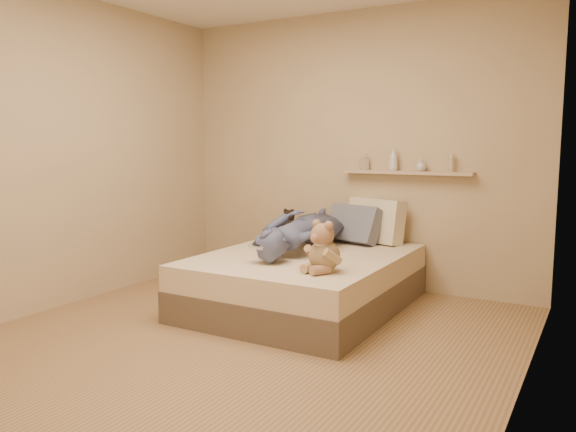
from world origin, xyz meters
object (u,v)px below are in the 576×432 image
Objects in this scene: bed at (305,281)px; pillow_grey at (354,225)px; game_console at (258,245)px; dark_plush at (289,224)px; pillow_cream at (376,221)px; wall_shelf at (406,173)px; teddy_bear at (323,250)px; person at (303,229)px.

bed is 3.80× the size of pillow_grey.
dark_plush is (-0.45, 1.28, -0.03)m from game_console.
dark_plush is at bearing 127.51° from bed.
pillow_cream is at bearing 70.11° from bed.
pillow_cream is at bearing -162.45° from wall_shelf.
dark_plush is at bearing 175.04° from pillow_grey.
game_console is 0.54m from teddy_bear.
bed is at bearing -52.49° from dark_plush.
pillow_grey is 0.58m from person.
pillow_cream is at bearing 95.03° from teddy_bear.
person is at bearing -115.56° from pillow_grey.
game_console is 0.12× the size of person.
pillow_grey is at bearing 78.48° from bed.
teddy_bear is 1.23m from pillow_grey.
pillow_grey is at bearing 77.72° from game_console.
wall_shelf is at bearing 58.82° from bed.
person is at bearing 122.71° from bed.
pillow_grey is (-0.16, -0.14, -0.03)m from pillow_cream.
wall_shelf reaches higher than bed.
bed is 7.02× the size of dark_plush.
pillow_cream reaches higher than game_console.
game_console is 0.48× the size of teddy_bear.
pillow_grey is (0.72, -0.06, 0.05)m from dark_plush.
bed is 1.38m from wall_shelf.
wall_shelf is (0.13, 1.42, 0.50)m from teddy_bear.
game_console is 0.15× the size of wall_shelf.
game_console is at bearing -102.28° from pillow_grey.
dark_plush is at bearing 109.57° from game_console.
game_console is 1.36m from dark_plush.
game_console is at bearing -178.49° from teddy_bear.
pillow_grey is (0.14, 0.69, 0.40)m from bed.
wall_shelf reaches higher than game_console.
dark_plush is at bearing -172.09° from wall_shelf.
game_console is 1.42m from pillow_cream.
pillow_grey reaches higher than game_console.
wall_shelf is at bearing -135.28° from person.
wall_shelf is at bearing 7.91° from dark_plush.
teddy_bear is 1.51m from wall_shelf.
bed is 10.53× the size of game_console.
pillow_cream is 0.21m from pillow_grey.
pillow_grey is (0.26, 1.21, 0.02)m from game_console.
pillow_grey reaches higher than dark_plush.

